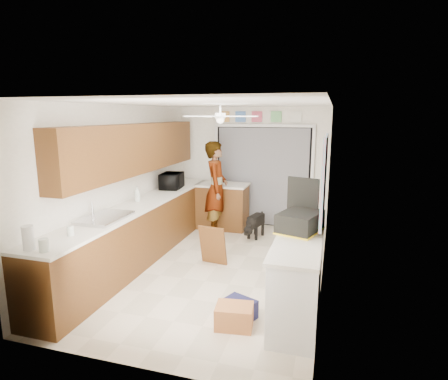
# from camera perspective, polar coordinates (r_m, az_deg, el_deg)

# --- Properties ---
(floor) EXTENTS (5.00, 5.00, 0.00)m
(floor) POSITION_cam_1_polar(r_m,az_deg,el_deg) (6.01, -1.10, -11.55)
(floor) COLOR beige
(floor) RESTS_ON ground
(ceiling) EXTENTS (5.00, 5.00, 0.00)m
(ceiling) POSITION_cam_1_polar(r_m,az_deg,el_deg) (5.53, -1.20, 13.02)
(ceiling) COLOR white
(ceiling) RESTS_ON ground
(wall_back) EXTENTS (3.20, 0.00, 3.20)m
(wall_back) POSITION_cam_1_polar(r_m,az_deg,el_deg) (8.03, 4.25, 3.56)
(wall_back) COLOR white
(wall_back) RESTS_ON ground
(wall_front) EXTENTS (3.20, 0.00, 3.20)m
(wall_front) POSITION_cam_1_polar(r_m,az_deg,el_deg) (3.42, -13.98, -7.66)
(wall_front) COLOR white
(wall_front) RESTS_ON ground
(wall_left) EXTENTS (0.00, 5.00, 5.00)m
(wall_left) POSITION_cam_1_polar(r_m,az_deg,el_deg) (6.30, -15.16, 1.01)
(wall_left) COLOR white
(wall_left) RESTS_ON ground
(wall_right) EXTENTS (0.00, 5.00, 5.00)m
(wall_right) POSITION_cam_1_polar(r_m,az_deg,el_deg) (5.39, 15.30, -0.73)
(wall_right) COLOR white
(wall_right) RESTS_ON ground
(left_base_cabinets) EXTENTS (0.60, 4.80, 0.90)m
(left_base_cabinets) POSITION_cam_1_polar(r_m,az_deg,el_deg) (6.34, -12.45, -6.24)
(left_base_cabinets) COLOR brown
(left_base_cabinets) RESTS_ON floor
(left_countertop) EXTENTS (0.62, 4.80, 0.04)m
(left_countertop) POSITION_cam_1_polar(r_m,az_deg,el_deg) (6.21, -12.56, -2.11)
(left_countertop) COLOR white
(left_countertop) RESTS_ON left_base_cabinets
(upper_cabinets) EXTENTS (0.32, 4.00, 0.80)m
(upper_cabinets) POSITION_cam_1_polar(r_m,az_deg,el_deg) (6.32, -13.23, 6.17)
(upper_cabinets) COLOR brown
(upper_cabinets) RESTS_ON wall_left
(sink_basin) EXTENTS (0.50, 0.76, 0.06)m
(sink_basin) POSITION_cam_1_polar(r_m,az_deg,el_deg) (5.38, -17.71, -4.11)
(sink_basin) COLOR silver
(sink_basin) RESTS_ON left_countertop
(faucet) EXTENTS (0.03, 0.03, 0.22)m
(faucet) POSITION_cam_1_polar(r_m,az_deg,el_deg) (5.47, -19.42, -2.96)
(faucet) COLOR silver
(faucet) RESTS_ON left_countertop
(peninsula_base) EXTENTS (1.00, 0.60, 0.90)m
(peninsula_base) POSITION_cam_1_polar(r_m,az_deg,el_deg) (7.82, -0.20, -2.58)
(peninsula_base) COLOR brown
(peninsula_base) RESTS_ON floor
(peninsula_top) EXTENTS (1.04, 0.64, 0.04)m
(peninsula_top) POSITION_cam_1_polar(r_m,az_deg,el_deg) (7.72, -0.21, 0.80)
(peninsula_top) COLOR white
(peninsula_top) RESTS_ON peninsula_base
(back_opening_recess) EXTENTS (2.00, 0.06, 2.10)m
(back_opening_recess) POSITION_cam_1_polar(r_m,az_deg,el_deg) (7.98, 5.93, 2.03)
(back_opening_recess) COLOR black
(back_opening_recess) RESTS_ON wall_back
(curtain_panel) EXTENTS (1.90, 0.03, 2.05)m
(curtain_panel) POSITION_cam_1_polar(r_m,az_deg,el_deg) (7.94, 5.88, 1.99)
(curtain_panel) COLOR gray
(curtain_panel) RESTS_ON wall_back
(door_trim_left) EXTENTS (0.06, 0.04, 2.10)m
(door_trim_left) POSITION_cam_1_polar(r_m,az_deg,el_deg) (8.19, -1.14, 2.34)
(door_trim_left) COLOR white
(door_trim_left) RESTS_ON wall_back
(door_trim_right) EXTENTS (0.06, 0.04, 2.10)m
(door_trim_right) POSITION_cam_1_polar(r_m,az_deg,el_deg) (7.83, 13.25, 1.61)
(door_trim_right) COLOR white
(door_trim_right) RESTS_ON wall_back
(door_trim_head) EXTENTS (2.10, 0.04, 0.06)m
(door_trim_head) POSITION_cam_1_polar(r_m,az_deg,el_deg) (7.85, 6.06, 9.73)
(door_trim_head) COLOR white
(door_trim_head) RESTS_ON wall_back
(header_frame_0) EXTENTS (0.22, 0.02, 0.22)m
(header_frame_0) POSITION_cam_1_polar(r_m,az_deg,el_deg) (8.07, 0.07, 11.12)
(header_frame_0) COLOR gold
(header_frame_0) RESTS_ON wall_back
(header_frame_1) EXTENTS (0.22, 0.02, 0.22)m
(header_frame_1) POSITION_cam_1_polar(r_m,az_deg,el_deg) (7.98, 2.52, 11.10)
(header_frame_1) COLOR #4E7FD0
(header_frame_1) RESTS_ON wall_back
(header_frame_2) EXTENTS (0.22, 0.02, 0.22)m
(header_frame_2) POSITION_cam_1_polar(r_m,az_deg,el_deg) (7.90, 5.04, 11.07)
(header_frame_2) COLOR #CA4B66
(header_frame_2) RESTS_ON wall_back
(header_frame_3) EXTENTS (0.22, 0.02, 0.22)m
(header_frame_3) POSITION_cam_1_polar(r_m,az_deg,el_deg) (7.83, 7.96, 11.00)
(header_frame_3) COLOR #6CBD72
(header_frame_3) RESTS_ON wall_back
(header_frame_4) EXTENTS (0.22, 0.02, 0.22)m
(header_frame_4) POSITION_cam_1_polar(r_m,az_deg,el_deg) (7.78, 10.92, 10.90)
(header_frame_4) COLOR white
(header_frame_4) RESTS_ON wall_back
(route66_sign) EXTENTS (0.22, 0.02, 0.26)m
(route66_sign) POSITION_cam_1_polar(r_m,az_deg,el_deg) (8.17, -2.33, 11.11)
(route66_sign) COLOR silver
(route66_sign) RESTS_ON wall_back
(right_counter_base) EXTENTS (0.50, 1.40, 0.90)m
(right_counter_base) POSITION_cam_1_polar(r_m,az_deg,el_deg) (4.51, 11.10, -13.70)
(right_counter_base) COLOR white
(right_counter_base) RESTS_ON floor
(right_counter_top) EXTENTS (0.54, 1.44, 0.04)m
(right_counter_top) POSITION_cam_1_polar(r_m,az_deg,el_deg) (4.33, 11.21, -8.05)
(right_counter_top) COLOR white
(right_counter_top) RESTS_ON right_counter_base
(abstract_painting) EXTENTS (0.03, 1.15, 0.95)m
(abstract_painting) POSITION_cam_1_polar(r_m,az_deg,el_deg) (4.33, 15.00, 1.77)
(abstract_painting) COLOR #F95B7E
(abstract_painting) RESTS_ON wall_right
(ceiling_fan) EXTENTS (1.14, 1.14, 0.24)m
(ceiling_fan) POSITION_cam_1_polar(r_m,az_deg,el_deg) (5.72, -0.58, 11.17)
(ceiling_fan) COLOR white
(ceiling_fan) RESTS_ON ceiling
(microwave) EXTENTS (0.44, 0.59, 0.30)m
(microwave) POSITION_cam_1_polar(r_m,az_deg,el_deg) (7.28, -7.96, 1.40)
(microwave) COLOR black
(microwave) RESTS_ON left_countertop
(soap_bottle) EXTENTS (0.13, 0.13, 0.26)m
(soap_bottle) POSITION_cam_1_polar(r_m,az_deg,el_deg) (6.32, -13.10, -0.53)
(soap_bottle) COLOR silver
(soap_bottle) RESTS_ON left_countertop
(jar_a) EXTENTS (0.13, 0.13, 0.14)m
(jar_a) POSITION_cam_1_polar(r_m,az_deg,el_deg) (4.37, -25.77, -7.59)
(jar_a) COLOR silver
(jar_a) RESTS_ON left_countertop
(jar_b) EXTENTS (0.09, 0.09, 0.12)m
(jar_b) POSITION_cam_1_polar(r_m,az_deg,el_deg) (4.80, -22.35, -5.75)
(jar_b) COLOR silver
(jar_b) RESTS_ON left_countertop
(paper_towel_roll) EXTENTS (0.13, 0.13, 0.26)m
(paper_towel_roll) POSITION_cam_1_polar(r_m,az_deg,el_deg) (4.48, -27.68, -6.48)
(paper_towel_roll) COLOR white
(paper_towel_roll) RESTS_ON left_countertop
(suitcase) EXTENTS (0.58, 0.67, 0.24)m
(suitcase) POSITION_cam_1_polar(r_m,az_deg,el_deg) (4.67, 11.50, -4.78)
(suitcase) COLOR black
(suitcase) RESTS_ON right_counter_top
(suitcase_rim) EXTENTS (0.60, 0.69, 0.02)m
(suitcase_rim) POSITION_cam_1_polar(r_m,az_deg,el_deg) (4.70, 11.45, -6.06)
(suitcase_rim) COLOR yellow
(suitcase_rim) RESTS_ON suitcase
(suitcase_lid) EXTENTS (0.41, 0.16, 0.50)m
(suitcase_lid) POSITION_cam_1_polar(r_m,az_deg,el_deg) (4.89, 11.92, -1.04)
(suitcase_lid) COLOR black
(suitcase_lid) RESTS_ON suitcase
(cardboard_box) EXTENTS (0.45, 0.36, 0.26)m
(cardboard_box) POSITION_cam_1_polar(r_m,az_deg,el_deg) (4.42, 1.56, -18.69)
(cardboard_box) COLOR #A35933
(cardboard_box) RESTS_ON floor
(navy_crate) EXTENTS (0.45, 0.42, 0.22)m
(navy_crate) POSITION_cam_1_polar(r_m,az_deg,el_deg) (4.59, 2.25, -17.73)
(navy_crate) COLOR #161738
(navy_crate) RESTS_ON floor
(cabinet_door_panel) EXTENTS (0.45, 0.22, 0.64)m
(cabinet_door_panel) POSITION_cam_1_polar(r_m,az_deg,el_deg) (5.95, -1.71, -8.43)
(cabinet_door_panel) COLOR brown
(cabinet_door_panel) RESTS_ON floor
(man) EXTENTS (0.57, 0.75, 1.85)m
(man) POSITION_cam_1_polar(r_m,az_deg,el_deg) (7.30, -1.18, 0.20)
(man) COLOR white
(man) RESTS_ON floor
(dog) EXTENTS (0.40, 0.67, 0.49)m
(dog) POSITION_cam_1_polar(r_m,az_deg,el_deg) (7.30, 4.88, -5.30)
(dog) COLOR black
(dog) RESTS_ON floor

